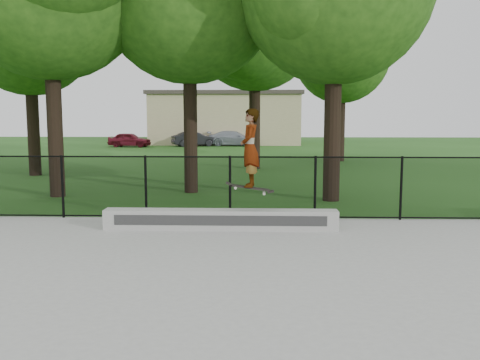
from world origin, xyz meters
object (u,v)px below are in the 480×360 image
(car_c, at_px, (234,138))
(skater_airborne, at_px, (250,150))
(car_a, at_px, (130,140))
(car_b, at_px, (194,139))
(grind_ledge, at_px, (221,220))

(car_c, relative_size, skater_airborne, 2.07)
(car_a, xyz_separation_m, car_b, (4.79, 0.89, 0.02))
(car_b, bearing_deg, skater_airborne, 166.67)
(car_b, relative_size, car_c, 0.84)
(skater_airborne, bearing_deg, car_b, 98.98)
(car_a, bearing_deg, car_c, -73.68)
(skater_airborne, bearing_deg, car_c, 93.17)
(car_a, height_order, car_b, car_b)
(grind_ledge, xyz_separation_m, car_b, (-4.06, 29.57, 0.29))
(skater_airborne, bearing_deg, car_a, 108.24)
(car_c, bearing_deg, car_a, 104.08)
(grind_ledge, xyz_separation_m, car_c, (-1.05, 30.15, 0.31))
(car_b, height_order, skater_airborne, skater_airborne)
(grind_ledge, relative_size, car_a, 1.58)
(grind_ledge, bearing_deg, skater_airborne, -8.60)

